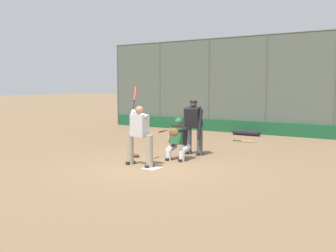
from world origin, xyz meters
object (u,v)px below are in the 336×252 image
(catcher_behind_plate, at_px, (178,138))
(spare_bat_by_padding, at_px, (162,131))
(equipment_bag_dugout_side, at_px, (246,133))
(spare_bat_near_backstop, at_px, (246,141))
(fielding_glove_on_dirt, at_px, (135,155))
(batter_at_plate, at_px, (139,133))
(umpire_home, at_px, (194,126))

(catcher_behind_plate, height_order, spare_bat_by_padding, catcher_behind_plate)
(equipment_bag_dugout_side, bearing_deg, spare_bat_by_padding, 13.53)
(catcher_behind_plate, bearing_deg, spare_bat_near_backstop, -101.06)
(spare_bat_near_backstop, height_order, fielding_glove_on_dirt, fielding_glove_on_dirt)
(spare_bat_by_padding, bearing_deg, spare_bat_near_backstop, 69.37)
(spare_bat_by_padding, bearing_deg, batter_at_plate, 21.53)
(umpire_home, bearing_deg, fielding_glove_on_dirt, 47.27)
(umpire_home, bearing_deg, spare_bat_near_backstop, -94.29)
(spare_bat_near_backstop, height_order, equipment_bag_dugout_side, equipment_bag_dugout_side)
(umpire_home, bearing_deg, batter_at_plate, 82.24)
(spare_bat_by_padding, bearing_deg, fielding_glove_on_dirt, 18.78)
(spare_bat_by_padding, relative_size, fielding_glove_on_dirt, 3.01)
(umpire_home, distance_m, spare_bat_by_padding, 6.47)
(batter_at_plate, height_order, spare_bat_by_padding, batter_at_plate)
(fielding_glove_on_dirt, bearing_deg, equipment_bag_dugout_side, -96.93)
(catcher_behind_plate, bearing_deg, fielding_glove_on_dirt, 6.19)
(batter_at_plate, relative_size, spare_bat_near_backstop, 2.49)
(spare_bat_by_padding, relative_size, equipment_bag_dugout_side, 0.66)
(batter_at_plate, distance_m, spare_bat_by_padding, 8.15)
(spare_bat_by_padding, height_order, fielding_glove_on_dirt, fielding_glove_on_dirt)
(catcher_behind_plate, height_order, spare_bat_near_backstop, catcher_behind_plate)
(batter_at_plate, xyz_separation_m, umpire_home, (-0.37, -2.37, 0.04))
(equipment_bag_dugout_side, bearing_deg, spare_bat_near_backstop, 111.97)
(catcher_behind_plate, relative_size, equipment_bag_dugout_side, 0.95)
(umpire_home, distance_m, spare_bat_near_backstop, 3.75)
(catcher_behind_plate, relative_size, umpire_home, 0.72)
(batter_at_plate, bearing_deg, spare_bat_by_padding, -52.47)
(batter_at_plate, distance_m, catcher_behind_plate, 1.41)
(batter_at_plate, relative_size, equipment_bag_dugout_side, 1.65)
(batter_at_plate, relative_size, umpire_home, 1.25)
(spare_bat_near_backstop, bearing_deg, catcher_behind_plate, -92.87)
(batter_at_plate, bearing_deg, spare_bat_near_backstop, -88.90)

